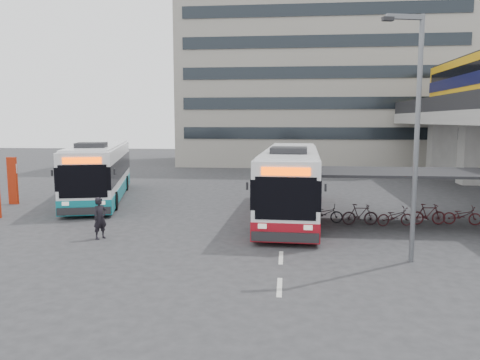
# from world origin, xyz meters

# --- Properties ---
(ground) EXTENTS (120.00, 120.00, 0.00)m
(ground) POSITION_xyz_m (0.00, 0.00, 0.00)
(ground) COLOR #28282B
(ground) RESTS_ON ground
(bike_shelter) EXTENTS (10.00, 4.00, 2.54)m
(bike_shelter) POSITION_xyz_m (8.47, 3.00, 1.44)
(bike_shelter) COLOR #595B60
(bike_shelter) RESTS_ON ground
(office_block) EXTENTS (30.00, 15.00, 25.00)m
(office_block) POSITION_xyz_m (6.00, 36.00, 12.50)
(office_block) COLOR gray
(office_block) RESTS_ON ground
(road_markings) EXTENTS (0.15, 7.60, 0.01)m
(road_markings) POSITION_xyz_m (2.50, -3.00, 0.01)
(road_markings) COLOR beige
(road_markings) RESTS_ON ground
(bus_main) EXTENTS (3.18, 12.61, 3.70)m
(bus_main) POSITION_xyz_m (2.87, 4.57, 1.72)
(bus_main) COLOR white
(bus_main) RESTS_ON ground
(bus_teal) EXTENTS (5.77, 12.66, 3.67)m
(bus_teal) POSITION_xyz_m (-8.89, 8.53, 1.70)
(bus_teal) COLOR white
(bus_teal) RESTS_ON ground
(pedestrian) EXTENTS (0.69, 0.76, 1.74)m
(pedestrian) POSITION_xyz_m (-4.99, -1.03, 0.87)
(pedestrian) COLOR black
(pedestrian) RESTS_ON ground
(lamp_post) EXTENTS (1.44, 0.51, 8.31)m
(lamp_post) POSITION_xyz_m (6.90, -3.03, 4.74)
(lamp_post) COLOR #595B60
(lamp_post) RESTS_ON ground
(sign_totem_north) EXTENTS (0.60, 0.20, 2.76)m
(sign_totem_north) POSITION_xyz_m (-13.28, 6.30, 1.42)
(sign_totem_north) COLOR #A2210A
(sign_totem_north) RESTS_ON ground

